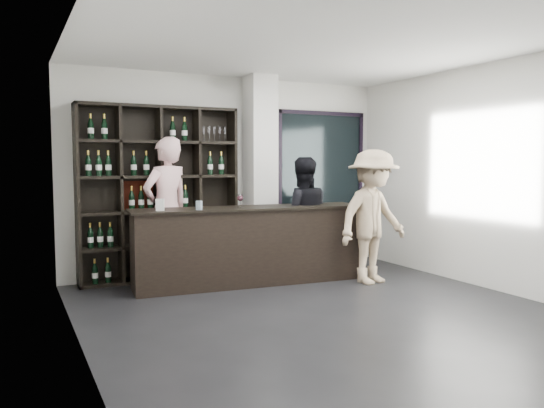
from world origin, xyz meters
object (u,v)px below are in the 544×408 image
wine_shelf (160,194)px  tasting_counter (250,245)px  customer (373,217)px  taster_pink (167,210)px  taster_black (302,217)px

wine_shelf → tasting_counter: 1.46m
tasting_counter → customer: 1.70m
wine_shelf → tasting_counter: size_ratio=0.76×
taster_pink → customer: 2.80m
taster_black → customer: 1.02m
taster_pink → customer: (2.45, -1.35, -0.09)m
wine_shelf → taster_pink: wine_shelf is taller
wine_shelf → taster_black: wine_shelf is taller
wine_shelf → taster_pink: bearing=-73.1°
wine_shelf → tasting_counter: bearing=-39.2°
tasting_counter → taster_pink: 1.24m
taster_pink → taster_black: 1.90m
wine_shelf → tasting_counter: wine_shelf is taller
taster_black → wine_shelf: bearing=-2.7°
taster_pink → taster_black: (1.81, -0.55, -0.14)m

